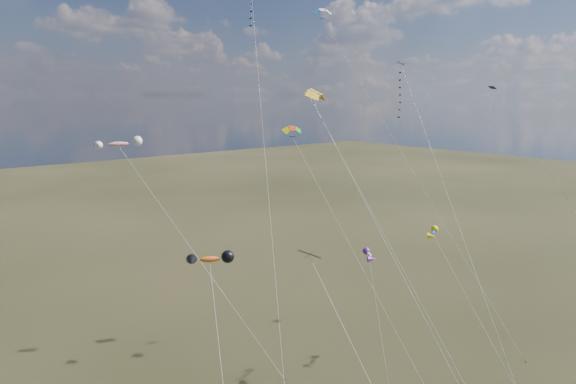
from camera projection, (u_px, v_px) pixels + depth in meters
diamond_black_high at (407, 108)px, 51.08m from camera, size 8.08×21.37×30.66m
diamond_navy_tall at (254, 39)px, 52.16m from camera, size 10.98×19.42×38.36m
diamond_black_mid at (368, 375)px, 24.20m from camera, size 2.39×14.19×19.68m
diamond_navy_right at (500, 124)px, 60.35m from camera, size 8.36×18.89×28.35m
diamond_orange_center at (360, 189)px, 48.10m from camera, size 3.64×19.81×27.53m
parafoil_yellow at (317, 93)px, 40.66m from camera, size 2.99×21.70×28.26m
parafoil_blue_white at (325, 14)px, 52.06m from camera, size 13.97×18.71×36.32m
parafoil_tricolor at (293, 130)px, 55.34m from camera, size 2.36×19.41×24.35m
novelty_orange_black at (210, 260)px, 37.90m from camera, size 5.85×11.23×15.94m
novelty_white_purple at (369, 255)px, 47.10m from camera, size 4.46×7.69×13.24m
novelty_redwhite_stripe at (119, 145)px, 50.89m from camera, size 11.59×15.69×23.15m
novelty_blue_yellow at (434, 233)px, 51.99m from camera, size 3.19×9.65×14.04m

